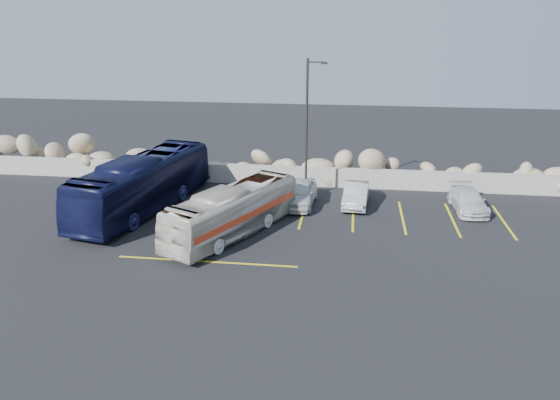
# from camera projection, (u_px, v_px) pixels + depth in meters

# --- Properties ---
(ground) EXTENTS (90.00, 90.00, 0.00)m
(ground) POSITION_uv_depth(u_px,v_px,m) (228.00, 265.00, 23.50)
(ground) COLOR black
(ground) RESTS_ON ground
(seawall) EXTENTS (60.00, 0.40, 1.20)m
(seawall) POSITION_uv_depth(u_px,v_px,m) (270.00, 175.00, 34.57)
(seawall) COLOR gray
(seawall) RESTS_ON ground
(riprap_pile) EXTENTS (54.00, 2.80, 2.60)m
(riprap_pile) POSITION_uv_depth(u_px,v_px,m) (273.00, 159.00, 35.47)
(riprap_pile) COLOR #9A7F65
(riprap_pile) RESTS_ON ground
(parking_lines) EXTENTS (18.16, 9.36, 0.01)m
(parking_lines) POSITION_uv_depth(u_px,v_px,m) (340.00, 224.00, 28.14)
(parking_lines) COLOR gold
(parking_lines) RESTS_ON ground
(lamppost) EXTENTS (1.14, 0.18, 8.00)m
(lamppost) POSITION_uv_depth(u_px,v_px,m) (308.00, 126.00, 30.71)
(lamppost) COLOR #2A2825
(lamppost) RESTS_ON ground
(vintage_bus) EXTENTS (5.50, 8.56, 2.38)m
(vintage_bus) POSITION_uv_depth(u_px,v_px,m) (233.00, 211.00, 26.44)
(vintage_bus) COLOR beige
(vintage_bus) RESTS_ON ground
(tour_coach) EXTENTS (4.68, 11.13, 3.02)m
(tour_coach) POSITION_uv_depth(u_px,v_px,m) (143.00, 184.00, 29.68)
(tour_coach) COLOR #0F1234
(tour_coach) RESTS_ON ground
(car_a) EXTENTS (1.92, 4.25, 1.42)m
(car_a) POSITION_uv_depth(u_px,v_px,m) (300.00, 193.00, 30.70)
(car_a) COLOR silver
(car_a) RESTS_ON ground
(car_b) EXTENTS (1.55, 3.86, 1.25)m
(car_b) POSITION_uv_depth(u_px,v_px,m) (356.00, 195.00, 30.71)
(car_b) COLOR #BABBBF
(car_b) RESTS_ON ground
(car_c) EXTENTS (1.86, 4.04, 1.15)m
(car_c) POSITION_uv_depth(u_px,v_px,m) (468.00, 201.00, 29.87)
(car_c) COLOR silver
(car_c) RESTS_ON ground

